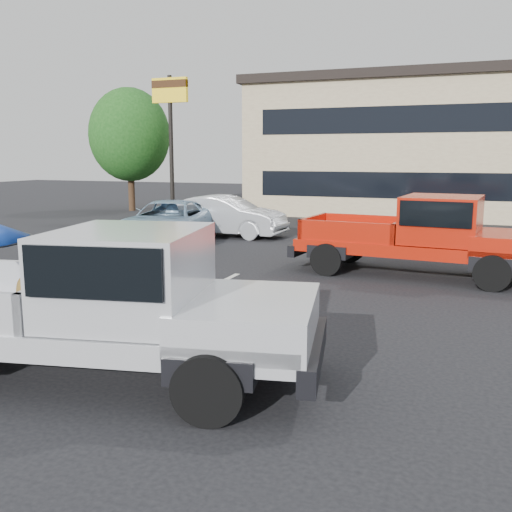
# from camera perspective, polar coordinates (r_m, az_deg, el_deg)

# --- Properties ---
(ground) EXTENTS (90.00, 90.00, 0.00)m
(ground) POSITION_cam_1_polar(r_m,az_deg,el_deg) (8.27, 5.38, -9.30)
(ground) COLOR black
(ground) RESTS_ON ground
(stripe_left) EXTENTS (0.12, 5.00, 0.01)m
(stripe_left) POSITION_cam_1_polar(r_m,az_deg,el_deg) (11.13, -6.84, -4.24)
(stripe_left) COLOR silver
(stripe_left) RESTS_ON ground
(motel_building) EXTENTS (20.40, 8.40, 6.30)m
(motel_building) POSITION_cam_1_polar(r_m,az_deg,el_deg) (28.53, 21.16, 10.30)
(motel_building) COLOR tan
(motel_building) RESTS_ON ground
(motel_sign) EXTENTS (1.60, 0.22, 6.00)m
(motel_sign) POSITION_cam_1_polar(r_m,az_deg,el_deg) (24.76, -8.57, 14.35)
(motel_sign) COLOR black
(motel_sign) RESTS_ON ground
(tree_left) EXTENTS (3.96, 3.96, 6.02)m
(tree_left) POSITION_cam_1_polar(r_m,az_deg,el_deg) (29.34, -12.54, 11.73)
(tree_left) COLOR #332114
(tree_left) RESTS_ON ground
(silver_pickup) EXTENTS (5.96, 3.02, 2.06)m
(silver_pickup) POSITION_cam_1_polar(r_m,az_deg,el_deg) (7.07, -14.23, -4.03)
(silver_pickup) COLOR black
(silver_pickup) RESTS_ON ground
(red_pickup) EXTENTS (5.74, 2.46, 1.84)m
(red_pickup) POSITION_cam_1_polar(r_m,az_deg,el_deg) (13.49, 17.28, 2.22)
(red_pickup) COLOR black
(red_pickup) RESTS_ON ground
(silver_sedan) EXTENTS (4.24, 1.63, 1.38)m
(silver_sedan) POSITION_cam_1_polar(r_m,az_deg,el_deg) (19.57, -3.08, 4.01)
(silver_sedan) COLOR #B3B6BA
(silver_sedan) RESTS_ON ground
(blue_suv) EXTENTS (3.11, 5.15, 1.34)m
(blue_suv) POSITION_cam_1_polar(r_m,az_deg,el_deg) (18.10, -8.75, 3.35)
(blue_suv) COLOR #7FA2BE
(blue_suv) RESTS_ON ground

